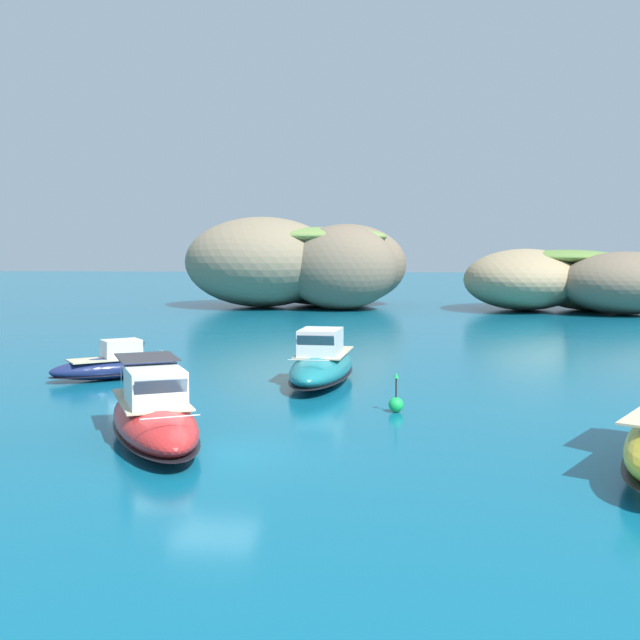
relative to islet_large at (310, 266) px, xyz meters
The scene contains 7 objects.
ground_plane 61.47m from the islet_large, 85.46° to the right, with size 400.00×400.00×0.00m, color #0C5B7A.
islet_large is the anchor object (origin of this frame).
islet_small 26.86m from the islet_large, ahead, with size 23.80×20.81×6.24m.
motorboat_teal 49.24m from the islet_large, 82.18° to the right, with size 3.08×8.62×2.50m.
motorboat_navy 48.80m from the islet_large, 93.59° to the right, with size 6.02×5.18×1.82m.
motorboat_red 60.11m from the islet_large, 87.47° to the right, with size 5.80×8.25×2.52m.
channel_buoy 55.71m from the islet_large, 79.52° to the right, with size 0.56×0.56×1.48m.
Camera 1 is at (5.53, -21.40, 5.94)m, focal length 42.63 mm.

